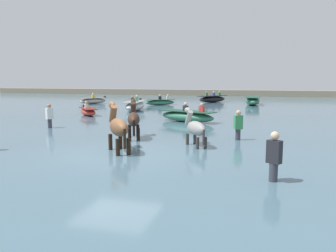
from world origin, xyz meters
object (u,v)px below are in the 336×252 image
Objects in this scene: horse_lead_grey at (195,129)px; person_wading_close at (50,119)px; person_onlooker_right at (238,129)px; boat_distant_west at (253,101)px; boat_far_inshore at (187,116)px; person_wading_mid at (274,164)px; horse_trailing_dark_bay at (134,120)px; horse_flank_bay at (118,128)px; boat_distant_east at (135,106)px; boat_mid_channel at (160,102)px; boat_far_offshore at (93,101)px; boat_mid_outer at (212,99)px; boat_near_port at (88,112)px.

person_wading_close is at bearing 162.24° from horse_lead_grey.
boat_distant_west is at bearing 90.47° from person_onlooker_right.
person_wading_mid reaches higher than boat_far_inshore.
horse_trailing_dark_bay is at bearing 139.85° from person_wading_mid.
horse_flank_bay is 6.95m from person_wading_close.
boat_distant_east is 7.86m from boat_far_inshore.
boat_far_inshore is 0.89× the size of boat_distant_west.
person_onlooker_right is at bearing -5.19° from person_wading_close.
boat_far_offshore is (-6.82, -0.18, 0.02)m from boat_mid_channel.
horse_lead_grey is 0.44× the size of boat_distant_west.
boat_distant_west is (15.06, 2.93, 0.09)m from boat_far_offshore.
boat_distant_west is at bearing 18.47° from boat_mid_channel.
boat_distant_west is (3.92, 19.98, -0.36)m from horse_trailing_dark_bay.
horse_lead_grey is at bearing 36.05° from horse_flank_bay.
horse_flank_bay is 0.59× the size of boat_mid_outer.
person_wading_mid is (2.60, -3.62, -0.19)m from horse_lead_grey.
boat_distant_east reaches higher than boat_mid_channel.
boat_mid_channel is 12.48m from boat_far_inshore.
boat_far_offshore reaches higher than boat_near_port.
horse_lead_grey is 0.51× the size of boat_mid_outer.
person_wading_close is (-4.89, -20.66, 0.07)m from boat_mid_outer.
boat_far_inshore is 7.26m from boat_near_port.
boat_far_offshore is at bearing 127.72° from horse_lead_grey.
boat_distant_east is at bearing 67.91° from boat_near_port.
boat_near_port is 1.43× the size of person_wading_close.
horse_lead_grey is at bearing -129.36° from person_onlooker_right.
boat_mid_outer is (-0.68, 24.80, -0.43)m from horse_flank_bay.
boat_far_inshore is at bearing 81.72° from horse_trailing_dark_bay.
boat_far_offshore is 15.34m from boat_distant_west.
boat_far_offshore reaches higher than boat_mid_channel.
horse_trailing_dark_bay is 4.17m from person_onlooker_right.
boat_distant_west is at bearing 81.24° from horse_flank_bay.
boat_near_port is (-1.69, -4.17, -0.11)m from boat_distant_east.
boat_far_offshore is at bearing 120.69° from horse_flank_bay.
horse_flank_bay is 11.96m from boat_near_port.
boat_far_offshore is at bearing 111.37° from person_wading_close.
person_onlooker_right is at bearing 11.30° from horse_trailing_dark_bay.
boat_distant_east is (-4.55, 11.57, -0.38)m from horse_trailing_dark_bay.
person_onlooker_right is (1.37, 1.67, -0.19)m from horse_lead_grey.
boat_distant_east reaches higher than boat_near_port.
boat_distant_east is 2.38× the size of person_wading_close.
boat_far_inshore reaches higher than boat_far_offshore.
boat_near_port is at bearing 134.20° from person_wading_mid.
person_onlooker_right is at bearing 103.10° from person_wading_mid.
horse_flank_bay reaches higher than person_wading_mid.
horse_lead_grey reaches higher than boat_mid_outer.
horse_lead_grey is at bearing 125.66° from person_wading_mid.
boat_far_offshore is 1.24× the size of boat_near_port.
person_onlooker_right is (9.19, -0.83, 0.00)m from person_wading_close.
boat_mid_outer is 2.16× the size of person_wading_mid.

